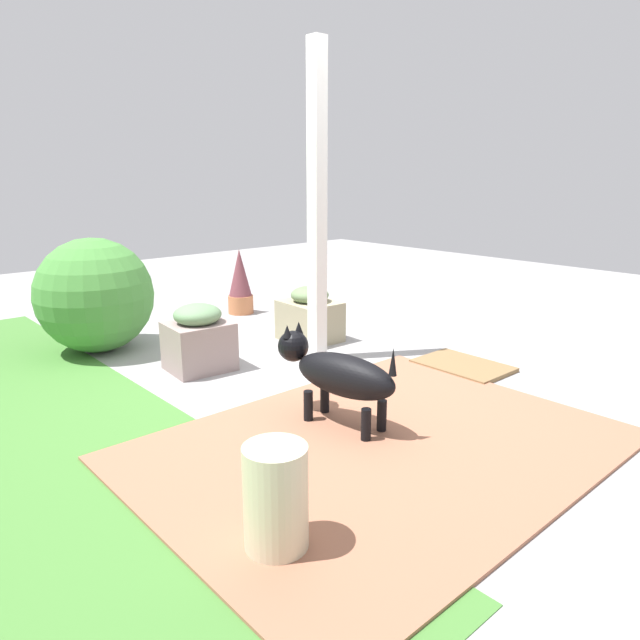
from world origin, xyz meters
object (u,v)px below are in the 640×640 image
object	(u,v)px
stone_planter_nearest	(310,316)
stone_planter_mid	(199,339)
round_shrub	(95,295)
terracotta_pot_spiky	(240,283)
doormat	(463,366)
ceramic_urn	(276,499)
porch_pillar	(317,208)
dog	(336,372)

from	to	relation	value
stone_planter_nearest	stone_planter_mid	size ratio (longest dim) A/B	1.00
round_shrub	terracotta_pot_spiky	bearing A→B (deg)	-79.24
stone_planter_mid	doormat	bearing A→B (deg)	-131.05
stone_planter_nearest	terracotta_pot_spiky	world-z (taller)	terracotta_pot_spiky
stone_planter_mid	round_shrub	distance (m)	1.02
stone_planter_mid	ceramic_urn	distance (m)	2.14
porch_pillar	doormat	xyz separation A→B (m)	(-0.86, -0.64, -1.11)
stone_planter_mid	terracotta_pot_spiky	world-z (taller)	terracotta_pot_spiky
dog	porch_pillar	bearing A→B (deg)	-36.66
dog	doormat	size ratio (longest dim) A/B	1.23
dog	terracotta_pot_spiky	bearing A→B (deg)	-23.51
porch_pillar	round_shrub	distance (m)	1.86
stone_planter_mid	ceramic_urn	xyz separation A→B (m)	(-1.97, 0.84, -0.02)
round_shrub	dog	distance (m)	2.30
stone_planter_nearest	stone_planter_mid	bearing A→B (deg)	91.86
porch_pillar	round_shrub	world-z (taller)	porch_pillar
ceramic_urn	round_shrub	bearing A→B (deg)	-9.42
stone_planter_nearest	ceramic_urn	size ratio (longest dim) A/B	1.15
stone_planter_mid	dog	world-z (taller)	dog
terracotta_pot_spiky	ceramic_urn	bearing A→B (deg)	147.64
porch_pillar	stone_planter_mid	world-z (taller)	porch_pillar
ceramic_urn	doormat	world-z (taller)	ceramic_urn
stone_planter_nearest	doormat	xyz separation A→B (m)	(-1.27, -0.35, -0.19)
stone_planter_mid	stone_planter_nearest	bearing A→B (deg)	-88.14
porch_pillar	doormat	distance (m)	1.54
terracotta_pot_spiky	ceramic_urn	xyz separation A→B (m)	(-3.19, 2.02, -0.10)
stone_planter_mid	dog	xyz separation A→B (m)	(-1.33, -0.07, 0.08)
terracotta_pot_spiky	porch_pillar	bearing A→B (deg)	165.95
round_shrub	ceramic_urn	world-z (taller)	round_shrub
stone_planter_nearest	dog	world-z (taller)	dog
ceramic_urn	doormat	xyz separation A→B (m)	(0.73, -2.26, -0.19)
round_shrub	dog	size ratio (longest dim) A/B	1.14
stone_planter_nearest	dog	size ratio (longest dim) A/B	0.61
round_shrub	ceramic_urn	xyz separation A→B (m)	(-2.90, 0.48, -0.24)
porch_pillar	dog	distance (m)	1.44
stone_planter_nearest	round_shrub	world-z (taller)	round_shrub
dog	ceramic_urn	distance (m)	1.12
porch_pillar	terracotta_pot_spiky	bearing A→B (deg)	-14.05
dog	doormat	world-z (taller)	dog
ceramic_urn	doormat	distance (m)	2.38
porch_pillar	stone_planter_nearest	distance (m)	1.04
dog	ceramic_urn	size ratio (longest dim) A/B	1.88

